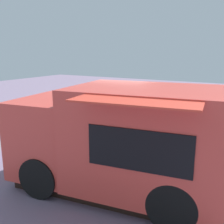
% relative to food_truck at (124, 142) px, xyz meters
% --- Properties ---
extents(ground_plane, '(40.00, 40.00, 0.00)m').
position_rel_food_truck_xyz_m(ground_plane, '(1.40, -2.29, -1.12)').
color(ground_plane, slate).
extents(food_truck, '(4.91, 3.02, 2.31)m').
position_rel_food_truck_xyz_m(food_truck, '(0.00, 0.00, 0.00)').
color(food_truck, '#D24237').
rests_on(food_truck, ground_plane).
extents(planter_flowering_near, '(0.64, 0.64, 0.82)m').
position_rel_food_truck_xyz_m(planter_flowering_near, '(2.40, -4.98, -0.70)').
color(planter_flowering_near, '#4B5547').
rests_on(planter_flowering_near, ground_plane).
extents(planter_flowering_far, '(0.59, 0.59, 0.84)m').
position_rel_food_truck_xyz_m(planter_flowering_far, '(0.27, -5.05, -0.68)').
color(planter_flowering_far, '#9E9B83').
rests_on(planter_flowering_far, ground_plane).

